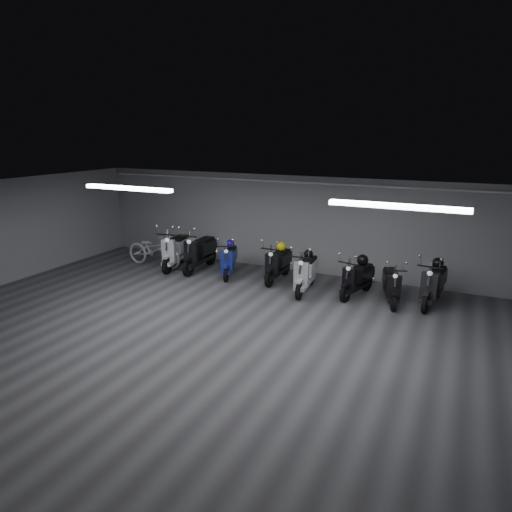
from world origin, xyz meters
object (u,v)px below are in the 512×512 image
at_px(scooter_2, 175,245).
at_px(helmet_4, 438,263).
at_px(scooter_6, 306,267).
at_px(scooter_8, 392,279).
at_px(scooter_3, 199,246).
at_px(bicycle, 154,246).
at_px(scooter_7, 357,273).
at_px(scooter_9, 434,278).
at_px(scooter_4, 229,255).
at_px(helmet_2, 230,244).
at_px(helmet_0, 281,247).
at_px(helmet_3, 309,254).
at_px(helmet_1, 363,260).
at_px(scooter_5, 278,258).

distance_m(scooter_2, helmet_4, 7.34).
xyz_separation_m(scooter_6, scooter_8, (2.11, 0.17, -0.07)).
height_order(scooter_3, bicycle, scooter_3).
relative_size(scooter_7, scooter_8, 1.01).
height_order(scooter_6, scooter_9, scooter_9).
height_order(scooter_4, scooter_8, scooter_4).
xyz_separation_m(helmet_2, helmet_4, (5.57, 0.14, 0.09)).
distance_m(scooter_9, helmet_0, 4.03).
bearing_deg(scooter_4, helmet_3, -22.20).
relative_size(bicycle, helmet_3, 8.28).
xyz_separation_m(scooter_4, bicycle, (-2.53, -0.17, 0.01)).
relative_size(scooter_2, scooter_7, 1.19).
bearing_deg(helmet_3, scooter_3, 176.94).
height_order(scooter_9, helmet_2, scooter_9).
height_order(helmet_2, helmet_4, helmet_4).
distance_m(scooter_7, helmet_1, 0.37).
xyz_separation_m(scooter_5, scooter_8, (3.10, -0.34, -0.04)).
xyz_separation_m(helmet_1, helmet_2, (-3.84, 0.10, -0.01)).
bearing_deg(scooter_5, bicycle, -175.15).
relative_size(scooter_5, scooter_7, 1.06).
bearing_deg(scooter_3, scooter_6, -9.71).
bearing_deg(bicycle, scooter_2, -75.39).
height_order(scooter_5, helmet_0, scooter_5).
xyz_separation_m(scooter_7, helmet_4, (1.80, 0.45, 0.36)).
bearing_deg(helmet_3, scooter_8, -2.01).
distance_m(bicycle, helmet_3, 4.95).
relative_size(bicycle, helmet_1, 6.80).
bearing_deg(helmet_3, scooter_6, -84.85).
bearing_deg(scooter_8, bicycle, 163.63).
height_order(scooter_6, helmet_3, scooter_6).
relative_size(scooter_8, helmet_0, 6.24).
xyz_separation_m(scooter_4, scooter_9, (5.46, 0.11, 0.06)).
distance_m(scooter_2, scooter_3, 0.79).
bearing_deg(helmet_1, helmet_3, -170.60).
bearing_deg(scooter_6, scooter_2, 170.40).
relative_size(helmet_2, helmet_3, 1.02).
bearing_deg(bicycle, scooter_6, -89.61).
xyz_separation_m(scooter_9, helmet_3, (-3.05, -0.21, 0.27)).
bearing_deg(helmet_3, scooter_2, 178.88).
bearing_deg(scooter_4, scooter_8, -22.01).
height_order(scooter_2, scooter_9, scooter_2).
xyz_separation_m(scooter_6, helmet_1, (1.33, 0.47, 0.23)).
relative_size(scooter_7, bicycle, 0.84).
height_order(scooter_6, scooter_8, scooter_6).
distance_m(scooter_6, scooter_9, 3.06).
bearing_deg(scooter_7, helmet_3, -164.29).
height_order(scooter_4, scooter_7, scooter_4).
relative_size(scooter_3, scooter_9, 1.08).
xyz_separation_m(scooter_8, helmet_1, (-0.78, 0.30, 0.30)).
bearing_deg(scooter_9, helmet_3, -167.91).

